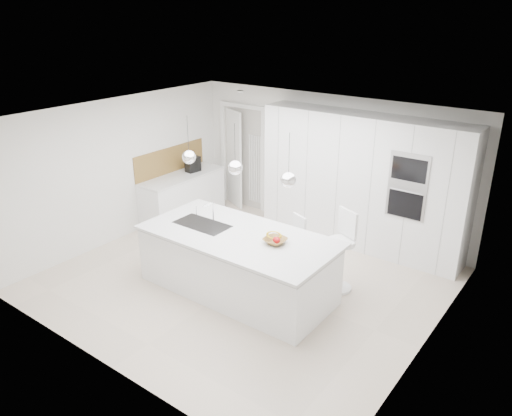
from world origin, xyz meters
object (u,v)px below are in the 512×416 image
Objects in this scene: espresso_machine at (193,164)px; bar_stool_left at (294,248)px; bar_stool_right at (341,253)px; fruit_bowl at (275,241)px; island_base at (237,265)px.

espresso_machine is 3.16m from bar_stool_left.
espresso_machine is 0.24× the size of bar_stool_right.
fruit_bowl is 1.05× the size of espresso_machine.
bar_stool_right is at bearing 53.79° from fruit_bowl.
bar_stool_right reaches higher than fruit_bowl.
bar_stool_left is at bearing -150.94° from bar_stool_right.
bar_stool_left is (2.96, -0.94, -0.56)m from espresso_machine.
island_base is 2.88× the size of bar_stool_left.
island_base is 0.97m from bar_stool_left.
fruit_bowl is 0.26× the size of bar_stool_right.
bar_stool_left is 0.76m from bar_stool_right.
island_base is at bearing -168.47° from fruit_bowl.
espresso_machine is at bearing -169.45° from bar_stool_right.
espresso_machine is at bearing 151.66° from fruit_bowl.
fruit_bowl reaches higher than bar_stool_left.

